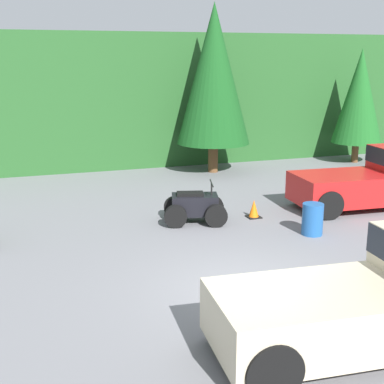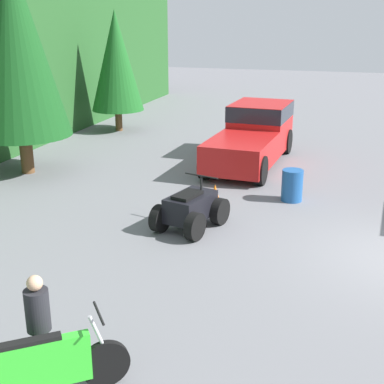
% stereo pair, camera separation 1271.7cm
% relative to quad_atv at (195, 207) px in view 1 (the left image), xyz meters
% --- Properties ---
extents(ground_plane, '(80.00, 80.00, 0.00)m').
position_rel_quad_atv_xyz_m(ground_plane, '(-0.40, -4.94, -0.47)').
color(ground_plane, slate).
extents(hillside_backdrop, '(44.00, 6.00, 5.79)m').
position_rel_quad_atv_xyz_m(hillside_backdrop, '(-0.40, 11.06, 2.42)').
color(hillside_backdrop, '#235123').
rests_on(hillside_backdrop, ground_plane).
extents(tree_left, '(3.04, 3.04, 6.90)m').
position_rel_quad_atv_xyz_m(tree_left, '(3.03, 6.47, 3.59)').
color(tree_left, brown).
rests_on(tree_left, ground_plane).
extents(tree_mid_left, '(2.26, 2.26, 5.14)m').
position_rel_quad_atv_xyz_m(tree_mid_left, '(10.03, 6.38, 2.55)').
color(tree_mid_left, brown).
rests_on(tree_mid_left, ground_plane).
extents(quad_atv, '(2.08, 1.62, 1.20)m').
position_rel_quad_atv_xyz_m(quad_atv, '(0.00, 0.00, 0.00)').
color(quad_atv, black).
rests_on(quad_atv, ground_plane).
extents(traffic_cone, '(0.42, 0.42, 0.55)m').
position_rel_quad_atv_xyz_m(traffic_cone, '(1.87, -0.13, -0.22)').
color(traffic_cone, black).
rests_on(traffic_cone, ground_plane).
extents(steel_barrel, '(0.58, 0.58, 0.88)m').
position_rel_quad_atv_xyz_m(steel_barrel, '(2.71, -2.10, -0.03)').
color(steel_barrel, '#1E5193').
rests_on(steel_barrel, ground_plane).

